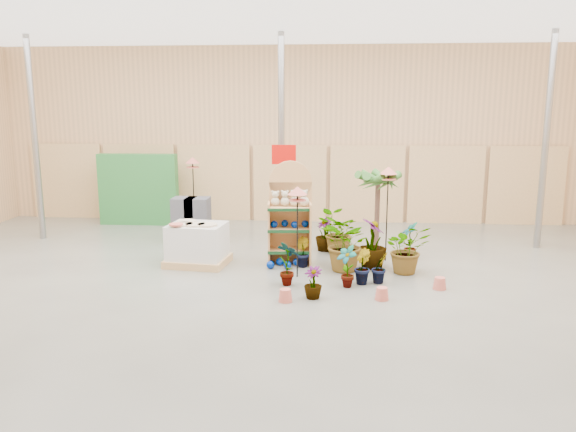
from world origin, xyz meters
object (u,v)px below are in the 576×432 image
Objects in this scene: display_shelf at (290,216)px; bird_table_front at (297,194)px; pallet_stack at (197,244)px; potted_plant_2 at (347,244)px.

bird_table_front is at bearing -83.33° from display_shelf.
bird_table_front is at bearing -11.69° from pallet_stack.
display_shelf reaches higher than bird_table_front.
display_shelf is at bearing 17.53° from pallet_stack.
bird_table_front is (0.20, -0.98, 0.60)m from display_shelf.
pallet_stack is at bearing -174.11° from display_shelf.
potted_plant_2 is (2.82, -0.23, 0.12)m from pallet_stack.
pallet_stack is 0.75× the size of bird_table_front.
pallet_stack is 1.17× the size of potted_plant_2.
pallet_stack is 2.33m from bird_table_front.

